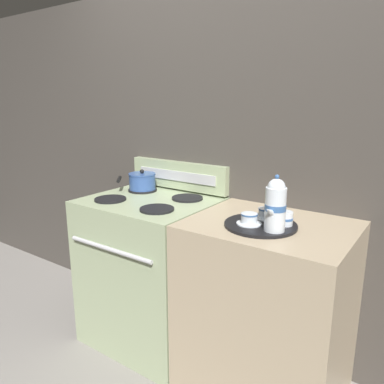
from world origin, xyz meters
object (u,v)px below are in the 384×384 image
Objects in this scene: serving_tray at (260,225)px; teacup_right at (249,219)px; saucepan at (142,181)px; teacup_left at (266,213)px; stove at (151,271)px; teapot at (275,205)px; creamer_jug at (285,218)px.

teacup_right is at bearing -136.26° from serving_tray.
saucepan is 2.12× the size of teacup_left.
stove is 0.89m from serving_tray.
teacup_left and teacup_right have the same top height.
saucepan is 2.12× the size of teacup_right.
teacup_right is (-0.13, 0.02, -0.09)m from teapot.
teapot is 0.14m from creamer_jug.
saucepan is (-0.18, 0.14, 0.53)m from stove.
teapot reaches higher than teacup_right.
teapot is 0.16m from teacup_right.
stove is 3.68× the size of teapot.
stove is 7.95× the size of teacup_left.
teacup_right is at bearing 172.49° from teapot.
teacup_left is (0.74, 0.02, 0.50)m from stove.
creamer_jug is (0.01, 0.10, -0.09)m from teapot.
teapot is at bearing -31.92° from serving_tray.
stove is 0.88m from teacup_right.
serving_tray is 1.34× the size of teapot.
serving_tray is at bearing -4.89° from stove.
saucepan is at bearing 171.28° from creamer_jug.
creamer_jug reaches higher than serving_tray.
teapot reaches higher than creamer_jug.
serving_tray is (0.75, -0.06, 0.47)m from stove.
teacup_right is 0.17m from creamer_jug.
stove is at bearing 171.72° from teacup_right.
teacup_right is at bearing -103.47° from teacup_left.
teacup_right reaches higher than stove.
teacup_left is at bearing 97.14° from serving_tray.
saucepan is 0.93m from teacup_left.
stove is 3.75× the size of saucepan.
saucepan is at bearing 164.77° from teacup_right.
creamer_jug is (0.10, 0.05, 0.04)m from serving_tray.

